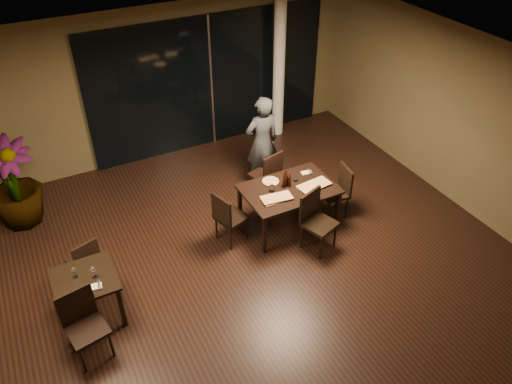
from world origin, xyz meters
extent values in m
plane|color=black|center=(0.00, 0.00, 0.00)|extent=(8.00, 8.00, 0.00)
cube|color=brown|center=(0.00, 4.05, 1.50)|extent=(8.00, 0.10, 3.00)
cube|color=brown|center=(4.05, 0.00, 1.50)|extent=(0.10, 8.00, 3.00)
cube|color=silver|center=(0.00, 0.00, 3.02)|extent=(8.00, 8.00, 0.04)
cube|color=black|center=(1.00, 3.96, 1.35)|extent=(5.00, 0.06, 2.70)
cylinder|color=white|center=(2.40, 3.65, 1.50)|extent=(0.24, 0.24, 3.00)
cube|color=black|center=(1.00, 0.80, 0.73)|extent=(1.50, 1.00, 0.04)
cube|color=black|center=(0.31, 0.36, 0.35)|extent=(0.06, 0.06, 0.71)
cube|color=black|center=(1.69, 0.36, 0.35)|extent=(0.06, 0.06, 0.71)
cube|color=black|center=(0.31, 1.24, 0.35)|extent=(0.06, 0.06, 0.71)
cube|color=black|center=(1.69, 1.24, 0.35)|extent=(0.06, 0.06, 0.71)
cube|color=black|center=(-2.40, 0.30, 0.73)|extent=(0.80, 0.80, 0.04)
cube|color=black|center=(-2.74, -0.04, 0.35)|extent=(0.06, 0.06, 0.71)
cube|color=black|center=(-2.06, -0.04, 0.35)|extent=(0.06, 0.06, 0.71)
cube|color=black|center=(-2.74, 0.64, 0.35)|extent=(0.06, 0.06, 0.71)
cube|color=black|center=(-2.06, 0.64, 0.35)|extent=(0.06, 0.06, 0.71)
cube|color=black|center=(1.03, 1.69, 0.46)|extent=(0.55, 0.55, 0.05)
cylinder|color=black|center=(1.16, 1.92, 0.23)|extent=(0.04, 0.04, 0.46)
cylinder|color=black|center=(0.80, 1.82, 0.23)|extent=(0.04, 0.04, 0.46)
cylinder|color=black|center=(1.25, 1.56, 0.23)|extent=(0.04, 0.04, 0.46)
cylinder|color=black|center=(0.90, 1.46, 0.23)|extent=(0.04, 0.04, 0.46)
cube|color=black|center=(1.08, 1.49, 0.72)|extent=(0.45, 0.16, 0.51)
cube|color=black|center=(1.13, 0.07, 0.48)|extent=(0.59, 0.59, 0.05)
cylinder|color=black|center=(1.01, -0.17, 0.24)|extent=(0.04, 0.04, 0.48)
cylinder|color=black|center=(1.37, -0.04, 0.24)|extent=(0.04, 0.04, 0.48)
cylinder|color=black|center=(0.89, 0.19, 0.24)|extent=(0.04, 0.04, 0.48)
cylinder|color=black|center=(1.25, 0.32, 0.24)|extent=(0.04, 0.04, 0.48)
cube|color=black|center=(1.06, 0.27, 0.74)|extent=(0.45, 0.19, 0.53)
cube|color=black|center=(-0.01, 0.89, 0.44)|extent=(0.54, 0.54, 0.05)
cylinder|color=black|center=(0.21, 0.77, 0.22)|extent=(0.04, 0.04, 0.44)
cylinder|color=black|center=(0.11, 1.11, 0.22)|extent=(0.04, 0.04, 0.44)
cylinder|color=black|center=(-0.13, 0.67, 0.22)|extent=(0.04, 0.04, 0.44)
cylinder|color=black|center=(-0.23, 1.01, 0.22)|extent=(0.04, 0.04, 0.44)
cube|color=black|center=(-0.20, 0.84, 0.69)|extent=(0.16, 0.43, 0.49)
cube|color=black|center=(1.83, 0.68, 0.44)|extent=(0.49, 0.49, 0.05)
cylinder|color=black|center=(1.68, 0.88, 0.22)|extent=(0.04, 0.04, 0.44)
cylinder|color=black|center=(1.63, 0.53, 0.22)|extent=(0.04, 0.04, 0.44)
cylinder|color=black|center=(2.03, 0.83, 0.22)|extent=(0.04, 0.04, 0.44)
cylinder|color=black|center=(1.98, 0.48, 0.22)|extent=(0.04, 0.04, 0.44)
cube|color=black|center=(2.02, 0.66, 0.68)|extent=(0.10, 0.43, 0.49)
cube|color=black|center=(-2.32, 1.04, 0.40)|extent=(0.49, 0.49, 0.04)
cylinder|color=black|center=(-2.22, 1.24, 0.20)|extent=(0.03, 0.03, 0.40)
cylinder|color=black|center=(-2.52, 1.14, 0.20)|extent=(0.03, 0.03, 0.40)
cylinder|color=black|center=(-2.12, 0.93, 0.20)|extent=(0.03, 0.03, 0.40)
cylinder|color=black|center=(-2.42, 0.83, 0.20)|extent=(0.03, 0.03, 0.40)
cube|color=black|center=(-2.27, 0.87, 0.62)|extent=(0.38, 0.15, 0.44)
cube|color=black|center=(-2.54, -0.31, 0.47)|extent=(0.54, 0.54, 0.05)
cylinder|color=black|center=(-2.69, -0.53, 0.24)|extent=(0.04, 0.04, 0.47)
cylinder|color=black|center=(-2.32, -0.46, 0.24)|extent=(0.04, 0.04, 0.47)
cylinder|color=black|center=(-2.76, -0.16, 0.24)|extent=(0.04, 0.04, 0.47)
cylinder|color=black|center=(-2.39, -0.09, 0.24)|extent=(0.04, 0.04, 0.47)
cube|color=black|center=(-2.58, -0.10, 0.73)|extent=(0.46, 0.13, 0.52)
imported|color=#2D2F32|center=(1.18, 2.09, 0.89)|extent=(0.61, 0.41, 1.78)
imported|color=#1E4E1A|center=(-2.99, 2.96, 0.78)|extent=(1.02, 1.02, 1.55)
cube|color=#4C2B18|center=(0.67, 0.64, 0.76)|extent=(0.49, 0.25, 0.01)
cube|color=#402514|center=(1.38, 0.65, 0.76)|extent=(0.60, 0.40, 0.01)
cylinder|color=#AD2913|center=(0.82, 1.10, 0.76)|extent=(0.27, 0.27, 0.01)
cylinder|color=white|center=(0.71, 0.87, 0.80)|extent=(0.08, 0.08, 0.10)
cylinder|color=white|center=(1.20, 0.94, 0.80)|extent=(0.08, 0.08, 0.09)
cube|color=white|center=(1.58, 0.71, 0.76)|extent=(0.19, 0.12, 0.01)
cube|color=silver|center=(1.48, 1.05, 0.76)|extent=(0.19, 0.12, 0.01)
cube|color=white|center=(-2.31, 0.08, 0.76)|extent=(0.19, 0.13, 0.01)
camera|label=1|loc=(-2.51, -4.78, 5.50)|focal=35.00mm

